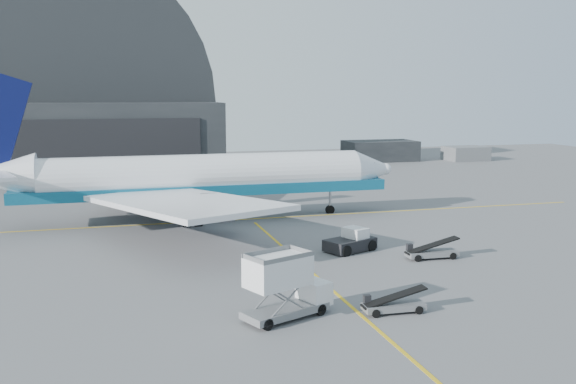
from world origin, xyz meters
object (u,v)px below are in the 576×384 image
object	(u,v)px
belt_loader_b	(431,252)
catering_truck	(284,287)
pushback_tug	(351,242)
belt_loader_a	(393,305)
airliner	(188,178)

from	to	relation	value
belt_loader_b	catering_truck	bearing A→B (deg)	-143.66
pushback_tug	belt_loader_b	size ratio (longest dim) A/B	1.08
catering_truck	belt_loader_a	bearing A→B (deg)	-30.00
airliner	catering_truck	distance (m)	31.71
belt_loader_a	belt_loader_b	world-z (taller)	belt_loader_b
airliner	belt_loader_b	world-z (taller)	airliner
airliner	belt_loader_a	xyz separation A→B (m)	(8.67, -32.37, -4.11)
belt_loader_b	airliner	bearing A→B (deg)	131.56
airliner	pushback_tug	xyz separation A→B (m)	(11.90, -16.89, -3.83)
catering_truck	pushback_tug	xyz separation A→B (m)	(9.98, 14.66, -1.23)
pushback_tug	belt_loader_a	size ratio (longest dim) A/B	1.19
airliner	belt_loader_a	bearing A→B (deg)	-75.00
pushback_tug	belt_loader_a	xyz separation A→B (m)	(-3.23, -15.48, -0.27)
airliner	belt_loader_b	xyz separation A→B (m)	(17.29, -21.14, -4.06)
belt_loader_a	belt_loader_b	size ratio (longest dim) A/B	0.91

